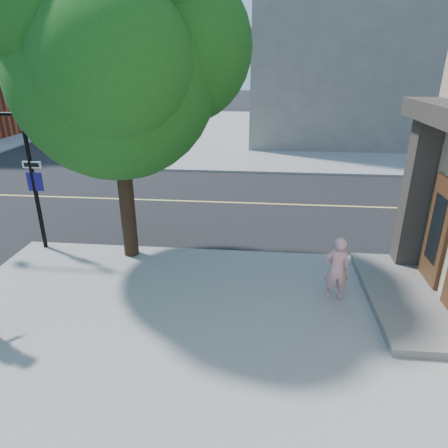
# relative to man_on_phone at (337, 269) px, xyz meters

# --- Properties ---
(ground) EXTENTS (140.00, 140.00, 0.00)m
(ground) POSITION_rel_man_on_phone_xyz_m (-7.63, 2.27, -0.89)
(ground) COLOR black
(ground) RESTS_ON ground
(road_ew) EXTENTS (140.00, 9.00, 0.01)m
(road_ew) POSITION_rel_man_on_phone_xyz_m (-7.63, 6.77, -0.88)
(road_ew) COLOR black
(road_ew) RESTS_ON ground
(sidewalk_ne) EXTENTS (29.00, 25.00, 0.12)m
(sidewalk_ne) POSITION_rel_man_on_phone_xyz_m (5.87, 23.77, -0.83)
(sidewalk_ne) COLOR gray
(sidewalk_ne) RESTS_ON ground
(filler_ne) EXTENTS (18.00, 16.00, 14.00)m
(filler_ne) POSITION_rel_man_on_phone_xyz_m (6.37, 24.27, 6.23)
(filler_ne) COLOR slate
(filler_ne) RESTS_ON sidewalk_ne
(man_on_phone) EXTENTS (0.57, 0.38, 1.54)m
(man_on_phone) POSITION_rel_man_on_phone_xyz_m (0.00, 0.00, 0.00)
(man_on_phone) COLOR pink
(man_on_phone) RESTS_ON sidewalk_se
(street_tree) EXTENTS (6.19, 5.63, 8.22)m
(street_tree) POSITION_rel_man_on_phone_xyz_m (-5.21, 1.78, 4.54)
(street_tree) COLOR black
(street_tree) RESTS_ON sidewalk_se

